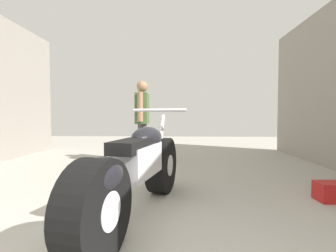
% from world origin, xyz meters
% --- Properties ---
extents(ground_plane, '(15.46, 15.46, 0.00)m').
position_xyz_m(ground_plane, '(0.00, 3.13, 0.00)').
color(ground_plane, '#A8A399').
extents(motorcycle_maroon_cruiser, '(0.82, 2.22, 1.04)m').
position_xyz_m(motorcycle_maroon_cruiser, '(0.07, 1.84, 0.44)').
color(motorcycle_maroon_cruiser, black).
rests_on(motorcycle_maroon_cruiser, ground_plane).
extents(mechanic_in_blue, '(0.24, 0.65, 1.64)m').
position_xyz_m(mechanic_in_blue, '(-0.26, 4.52, 0.93)').
color(mechanic_in_blue, '#4C4C4C').
rests_on(mechanic_in_blue, ground_plane).
extents(red_toolbox, '(0.39, 0.25, 0.21)m').
position_xyz_m(red_toolbox, '(2.21, 2.38, 0.11)').
color(red_toolbox, '#B21919').
rests_on(red_toolbox, ground_plane).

